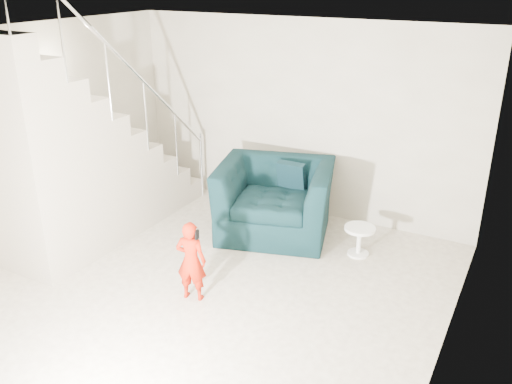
# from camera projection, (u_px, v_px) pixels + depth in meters

# --- Properties ---
(floor) EXTENTS (5.50, 5.50, 0.00)m
(floor) POSITION_uv_depth(u_px,v_px,m) (190.00, 301.00, 5.75)
(floor) COLOR gray
(floor) RESTS_ON ground
(ceiling) EXTENTS (5.50, 5.50, 0.00)m
(ceiling) POSITION_uv_depth(u_px,v_px,m) (175.00, 39.00, 4.72)
(ceiling) COLOR silver
(ceiling) RESTS_ON back_wall
(back_wall) EXTENTS (5.00, 0.00, 5.00)m
(back_wall) POSITION_uv_depth(u_px,v_px,m) (300.00, 119.00, 7.47)
(back_wall) COLOR #A29884
(back_wall) RESTS_ON floor
(left_wall) EXTENTS (0.00, 5.50, 5.50)m
(left_wall) POSITION_uv_depth(u_px,v_px,m) (8.00, 146.00, 6.33)
(left_wall) COLOR #A29884
(left_wall) RESTS_ON floor
(right_wall) EXTENTS (0.00, 5.50, 5.50)m
(right_wall) POSITION_uv_depth(u_px,v_px,m) (452.00, 240.00, 4.13)
(right_wall) COLOR #A29884
(right_wall) RESTS_ON floor
(armchair) EXTENTS (1.75, 1.62, 0.94)m
(armchair) POSITION_uv_depth(u_px,v_px,m) (275.00, 199.00, 7.10)
(armchair) COLOR black
(armchair) RESTS_ON floor
(toddler) EXTENTS (0.37, 0.29, 0.89)m
(toddler) POSITION_uv_depth(u_px,v_px,m) (191.00, 261.00, 5.65)
(toddler) COLOR #AD2005
(toddler) RESTS_ON floor
(side_table) EXTENTS (0.38, 0.38, 0.38)m
(side_table) POSITION_uv_depth(u_px,v_px,m) (359.00, 236.00, 6.59)
(side_table) COLOR white
(side_table) RESTS_ON floor
(staircase) EXTENTS (1.02, 3.03, 3.62)m
(staircase) POSITION_uv_depth(u_px,v_px,m) (79.00, 171.00, 6.71)
(staircase) COLOR #ADA089
(staircase) RESTS_ON floor
(cushion) EXTENTS (0.39, 0.18, 0.38)m
(cushion) POSITION_uv_depth(u_px,v_px,m) (292.00, 175.00, 7.23)
(cushion) COLOR black
(cushion) RESTS_ON armchair
(throw) EXTENTS (0.04, 0.45, 0.50)m
(throw) POSITION_uv_depth(u_px,v_px,m) (229.00, 183.00, 7.29)
(throw) COLOR black
(throw) RESTS_ON armchair
(phone) EXTENTS (0.02, 0.05, 0.10)m
(phone) POSITION_uv_depth(u_px,v_px,m) (197.00, 235.00, 5.47)
(phone) COLOR black
(phone) RESTS_ON toddler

